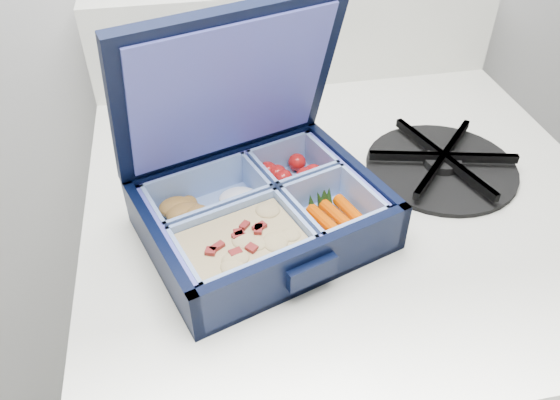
{
  "coord_description": "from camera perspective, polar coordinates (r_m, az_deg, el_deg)",
  "views": [
    {
      "loc": [
        -0.29,
        1.12,
        1.43
      ],
      "look_at": [
        -0.2,
        1.59,
        1.03
      ],
      "focal_mm": 35.0,
      "sensor_mm": 36.0,
      "label": 1
    }
  ],
  "objects": [
    {
      "name": "stove",
      "position": [
        1.09,
        4.62,
        -18.91
      ],
      "size": [
        0.66,
        0.66,
        0.99
      ],
      "primitive_type": null,
      "color": "silver",
      "rests_on": "floor"
    },
    {
      "name": "burner_grate",
      "position": [
        0.76,
        16.62,
        3.99
      ],
      "size": [
        0.24,
        0.24,
        0.03
      ],
      "primitive_type": "cylinder",
      "rotation": [
        0.0,
        0.0,
        -0.23
      ],
      "color": "black",
      "rests_on": "stove"
    },
    {
      "name": "burner_grate_rear",
      "position": [
        0.79,
        -9.49,
        6.32
      ],
      "size": [
        0.19,
        0.19,
        0.02
      ],
      "primitive_type": "cylinder",
      "rotation": [
        0.0,
        0.0,
        0.03
      ],
      "color": "black",
      "rests_on": "stove"
    },
    {
      "name": "fork",
      "position": [
        0.76,
        -3.56,
        4.88
      ],
      "size": [
        0.15,
        0.11,
        0.01
      ],
      "primitive_type": null,
      "rotation": [
        0.0,
        0.0,
        -0.95
      ],
      "color": "#ABABAB",
      "rests_on": "stove"
    },
    {
      "name": "bento_box",
      "position": [
        0.62,
        -1.83,
        -1.5
      ],
      "size": [
        0.31,
        0.27,
        0.06
      ],
      "primitive_type": null,
      "rotation": [
        0.0,
        0.0,
        0.33
      ],
      "color": "black",
      "rests_on": "stove"
    }
  ]
}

